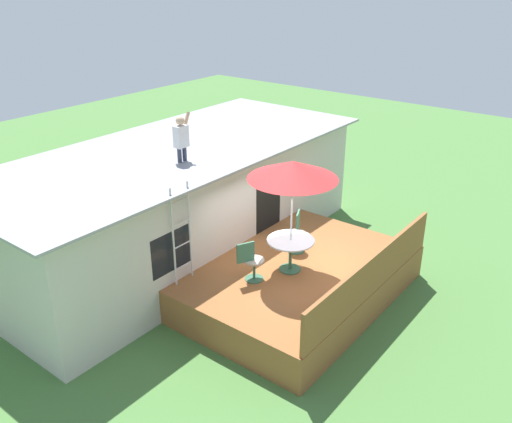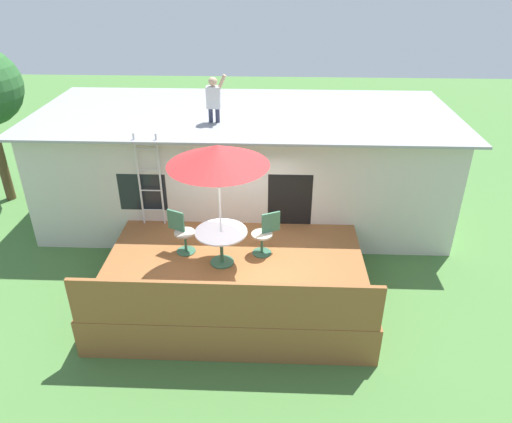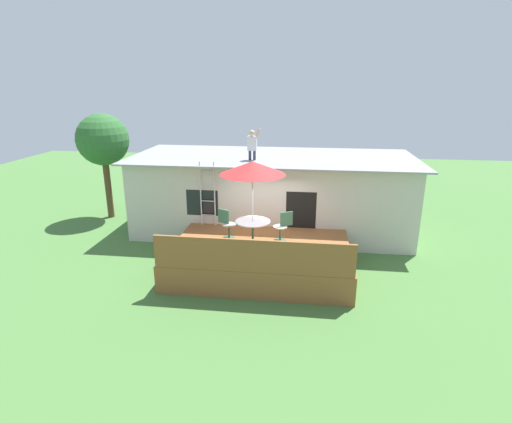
{
  "view_description": "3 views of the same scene",
  "coord_description": "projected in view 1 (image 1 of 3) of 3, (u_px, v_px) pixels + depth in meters",
  "views": [
    {
      "loc": [
        -8.98,
        -5.88,
        6.94
      ],
      "look_at": [
        0.1,
        1.18,
        1.75
      ],
      "focal_mm": 38.21,
      "sensor_mm": 36.0,
      "label": 1
    },
    {
      "loc": [
        0.77,
        -8.05,
        6.38
      ],
      "look_at": [
        0.42,
        0.42,
        1.75
      ],
      "focal_mm": 33.47,
      "sensor_mm": 36.0,
      "label": 2
    },
    {
      "loc": [
        1.31,
        -11.24,
        5.48
      ],
      "look_at": [
        -0.25,
        0.72,
        1.6
      ],
      "focal_mm": 28.25,
      "sensor_mm": 36.0,
      "label": 3
    }
  ],
  "objects": [
    {
      "name": "ground_plane",
      "position": [
        294.0,
        295.0,
        12.61
      ],
      "size": [
        40.0,
        40.0,
        0.0
      ],
      "primitive_type": "plane",
      "color": "#477538"
    },
    {
      "name": "house",
      "position": [
        180.0,
        200.0,
        14.03
      ],
      "size": [
        10.5,
        4.5,
        2.86
      ],
      "color": "beige",
      "rests_on": "ground"
    },
    {
      "name": "deck",
      "position": [
        294.0,
        280.0,
        12.44
      ],
      "size": [
        5.31,
        3.91,
        0.8
      ],
      "primitive_type": "cube",
      "color": "brown",
      "rests_on": "ground"
    },
    {
      "name": "deck_railing",
      "position": [
        373.0,
        274.0,
        11.03
      ],
      "size": [
        5.21,
        0.08,
        0.9
      ],
      "primitive_type": "cube",
      "color": "brown",
      "rests_on": "deck"
    },
    {
      "name": "patio_table",
      "position": [
        291.0,
        246.0,
        11.83
      ],
      "size": [
        1.04,
        1.04,
        0.74
      ],
      "color": "#33664C",
      "rests_on": "deck"
    },
    {
      "name": "patio_umbrella",
      "position": [
        293.0,
        170.0,
        11.11
      ],
      "size": [
        1.9,
        1.9,
        2.54
      ],
      "color": "silver",
      "rests_on": "deck"
    },
    {
      "name": "step_ladder",
      "position": [
        182.0,
        234.0,
        11.23
      ],
      "size": [
        0.52,
        0.04,
        2.2
      ],
      "color": "silver",
      "rests_on": "deck"
    },
    {
      "name": "person_figure",
      "position": [
        181.0,
        135.0,
        12.26
      ],
      "size": [
        0.47,
        0.2,
        1.11
      ],
      "color": "#33384C",
      "rests_on": "house"
    },
    {
      "name": "patio_chair_left",
      "position": [
        251.0,
        261.0,
        11.49
      ],
      "size": [
        0.59,
        0.44,
        0.92
      ],
      "rotation": [
        0.0,
        0.0,
        -0.44
      ],
      "color": "#33664C",
      "rests_on": "deck"
    },
    {
      "name": "patio_chair_right",
      "position": [
        297.0,
        232.0,
        12.74
      ],
      "size": [
        0.59,
        0.44,
        0.92
      ],
      "rotation": [
        0.0,
        0.0,
        -2.7
      ],
      "color": "#33664C",
      "rests_on": "deck"
    }
  ]
}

